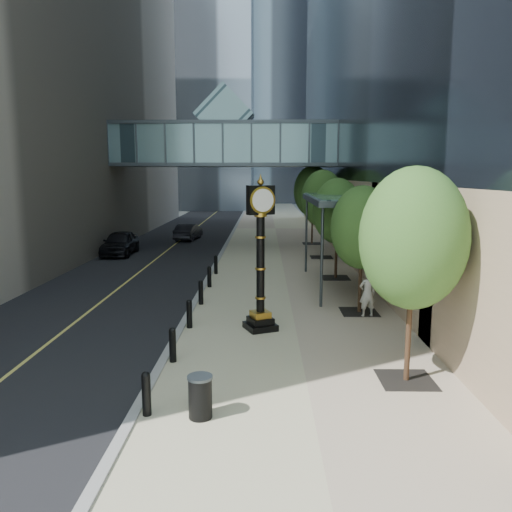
# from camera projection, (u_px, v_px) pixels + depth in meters

# --- Properties ---
(ground) EXTENTS (320.00, 320.00, 0.00)m
(ground) POSITION_uv_depth(u_px,v_px,m) (269.00, 442.00, 10.07)
(ground) COLOR gray
(ground) RESTS_ON ground
(road) EXTENTS (8.00, 180.00, 0.02)m
(road) POSITION_uv_depth(u_px,v_px,m) (195.00, 229.00, 49.65)
(road) COLOR black
(road) RESTS_ON ground
(sidewalk) EXTENTS (8.00, 180.00, 0.06)m
(sidewalk) POSITION_uv_depth(u_px,v_px,m) (275.00, 229.00, 49.52)
(sidewalk) COLOR #BAB38F
(sidewalk) RESTS_ON ground
(curb) EXTENTS (0.25, 180.00, 0.07)m
(curb) POSITION_uv_depth(u_px,v_px,m) (235.00, 229.00, 49.58)
(curb) COLOR gray
(curb) RESTS_ON ground
(distant_tower_c) EXTENTS (22.00, 22.00, 65.00)m
(distant_tower_c) POSITION_uv_depth(u_px,v_px,m) (241.00, 64.00, 123.33)
(distant_tower_c) COLOR #96A7BD
(distant_tower_c) RESTS_ON ground
(skywalk) EXTENTS (17.00, 4.20, 5.80)m
(skywalk) POSITION_uv_depth(u_px,v_px,m) (225.00, 142.00, 36.50)
(skywalk) COLOR slate
(skywalk) RESTS_ON ground
(entrance_canopy) EXTENTS (3.00, 8.00, 4.38)m
(entrance_canopy) POSITION_uv_depth(u_px,v_px,m) (341.00, 200.00, 23.15)
(entrance_canopy) COLOR #383F44
(entrance_canopy) RESTS_ON ground
(bollard_row) EXTENTS (0.20, 16.20, 0.90)m
(bollard_row) POSITION_uv_depth(u_px,v_px,m) (196.00, 304.00, 18.91)
(bollard_row) COLOR black
(bollard_row) RESTS_ON sidewalk
(street_trees) EXTENTS (2.91, 28.79, 5.97)m
(street_trees) POSITION_uv_depth(u_px,v_px,m) (334.00, 205.00, 26.39)
(street_trees) COLOR black
(street_trees) RESTS_ON sidewalk
(street_clock) EXTENTS (1.27, 1.27, 5.15)m
(street_clock) POSITION_uv_depth(u_px,v_px,m) (260.00, 266.00, 16.88)
(street_clock) COLOR black
(street_clock) RESTS_ON sidewalk
(trash_bin) EXTENTS (0.56, 0.56, 0.90)m
(trash_bin) POSITION_uv_depth(u_px,v_px,m) (200.00, 398.00, 10.91)
(trash_bin) COLOR black
(trash_bin) RESTS_ON sidewalk
(pedestrian) EXTENTS (0.73, 0.55, 1.78)m
(pedestrian) POSITION_uv_depth(u_px,v_px,m) (367.00, 293.00, 18.65)
(pedestrian) COLOR #B7B5A8
(pedestrian) RESTS_ON sidewalk
(car_near) EXTENTS (2.06, 4.76, 1.60)m
(car_near) POSITION_uv_depth(u_px,v_px,m) (120.00, 243.00, 33.44)
(car_near) COLOR black
(car_near) RESTS_ON road
(car_far) EXTENTS (1.93, 4.20, 1.33)m
(car_far) POSITION_uv_depth(u_px,v_px,m) (188.00, 232.00, 41.14)
(car_far) COLOR black
(car_far) RESTS_ON road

